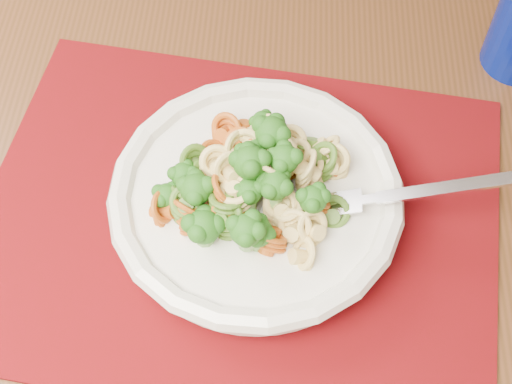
# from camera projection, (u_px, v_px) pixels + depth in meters

# --- Properties ---
(dining_table) EXTENTS (1.47, 1.09, 0.75)m
(dining_table) POSITION_uv_depth(u_px,v_px,m) (271.00, 210.00, 0.75)
(dining_table) COLOR #4F2B16
(dining_table) RESTS_ON ground
(placemat) EXTENTS (0.46, 0.37, 0.00)m
(placemat) POSITION_uv_depth(u_px,v_px,m) (238.00, 218.00, 0.62)
(placemat) COLOR #64040D
(placemat) RESTS_ON dining_table
(pasta_bowl) EXTENTS (0.25, 0.25, 0.05)m
(pasta_bowl) POSITION_uv_depth(u_px,v_px,m) (256.00, 199.00, 0.60)
(pasta_bowl) COLOR silver
(pasta_bowl) RESTS_ON placemat
(pasta_broccoli_heap) EXTENTS (0.21, 0.21, 0.06)m
(pasta_broccoli_heap) POSITION_uv_depth(u_px,v_px,m) (256.00, 188.00, 0.58)
(pasta_broccoli_heap) COLOR #DDC96D
(pasta_broccoli_heap) RESTS_ON pasta_bowl
(fork) EXTENTS (0.18, 0.06, 0.08)m
(fork) POSITION_uv_depth(u_px,v_px,m) (346.00, 203.00, 0.58)
(fork) COLOR silver
(fork) RESTS_ON pasta_bowl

